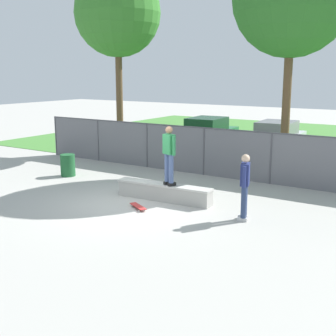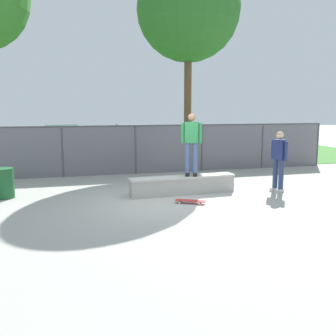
{
  "view_description": "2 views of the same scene",
  "coord_description": "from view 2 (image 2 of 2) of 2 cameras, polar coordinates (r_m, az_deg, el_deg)",
  "views": [
    {
      "loc": [
        8.17,
        -10.41,
        3.94
      ],
      "look_at": [
        0.77,
        1.08,
        1.03
      ],
      "focal_mm": 48.25,
      "sensor_mm": 36.0,
      "label": 1
    },
    {
      "loc": [
        -2.66,
        -9.51,
        2.5
      ],
      "look_at": [
        0.1,
        0.52,
        0.87
      ],
      "focal_mm": 40.82,
      "sensor_mm": 36.0,
      "label": 2
    }
  ],
  "objects": [
    {
      "name": "ground_plane",
      "position": [
        10.19,
        0.22,
        -5.3
      ],
      "size": [
        80.0,
        80.0,
        0.0
      ],
      "primitive_type": "plane",
      "color": "#ADAAA3"
    },
    {
      "name": "grass_strip",
      "position": [
        24.93,
        -9.2,
        3.06
      ],
      "size": [
        28.23,
        20.0,
        0.02
      ],
      "primitive_type": "cube",
      "color": "#478438",
      "rests_on": "ground"
    },
    {
      "name": "concrete_ledge",
      "position": [
        11.24,
        2.21,
        -2.54
      ],
      "size": [
        3.22,
        0.67,
        0.54
      ],
      "color": "#A8A59E",
      "rests_on": "ground"
    },
    {
      "name": "skateboarder",
      "position": [
        11.07,
        3.53,
        3.93
      ],
      "size": [
        0.56,
        0.38,
        1.82
      ],
      "color": "black",
      "rests_on": "concrete_ledge"
    },
    {
      "name": "skateboard",
      "position": [
        10.17,
        3.35,
        -4.92
      ],
      "size": [
        0.8,
        0.56,
        0.09
      ],
      "color": "red",
      "rests_on": "ground"
    },
    {
      "name": "chainlink_fence",
      "position": [
        14.68,
        -4.88,
        3.06
      ],
      "size": [
        16.3,
        0.07,
        1.87
      ],
      "color": "#4C4C51",
      "rests_on": "ground"
    },
    {
      "name": "tree_near_right",
      "position": [
        17.33,
        3.07,
        22.54
      ],
      "size": [
        4.36,
        4.36,
        8.79
      ],
      "color": "brown",
      "rests_on": "ground"
    },
    {
      "name": "car_green",
      "position": [
        19.86,
        -15.51,
        3.78
      ],
      "size": [
        2.19,
        4.29,
        1.66
      ],
      "color": "#1E6638",
      "rests_on": "ground"
    },
    {
      "name": "car_silver",
      "position": [
        20.37,
        -5.12,
        4.19
      ],
      "size": [
        2.19,
        4.29,
        1.66
      ],
      "color": "#B7BABF",
      "rests_on": "ground"
    },
    {
      "name": "bystander",
      "position": [
        11.92,
        16.22,
        1.36
      ],
      "size": [
        0.36,
        0.58,
        1.82
      ],
      "color": "beige",
      "rests_on": "ground"
    },
    {
      "name": "trash_bin",
      "position": [
        11.65,
        -23.34,
        -2.1
      ],
      "size": [
        0.56,
        0.56,
        0.85
      ],
      "primitive_type": "cylinder",
      "color": "#1E592D",
      "rests_on": "ground"
    }
  ]
}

